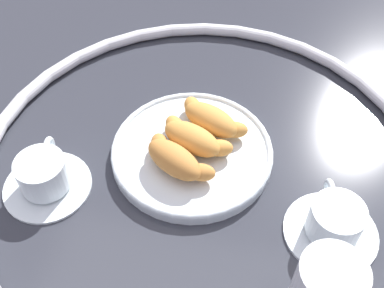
{
  "coord_description": "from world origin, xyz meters",
  "views": [
    {
      "loc": [
        0.09,
        -0.45,
        0.6
      ],
      "look_at": [
        -0.02,
        0.02,
        0.03
      ],
      "focal_mm": 43.66,
      "sensor_mm": 36.0,
      "label": 1
    }
  ],
  "objects_px": {
    "pastry_plate": "(192,151)",
    "croissant_extra": "(210,119)",
    "croissant_large": "(176,159)",
    "coffee_cup_near": "(44,176)",
    "croissant_small": "(193,138)",
    "coffee_cup_far": "(334,223)"
  },
  "relations": [
    {
      "from": "pastry_plate",
      "to": "coffee_cup_far",
      "type": "height_order",
      "value": "coffee_cup_far"
    },
    {
      "from": "croissant_small",
      "to": "coffee_cup_near",
      "type": "xyz_separation_m",
      "value": [
        -0.21,
        -0.11,
        -0.01
      ]
    },
    {
      "from": "croissant_small",
      "to": "coffee_cup_near",
      "type": "distance_m",
      "value": 0.24
    },
    {
      "from": "pastry_plate",
      "to": "croissant_small",
      "type": "relative_size",
      "value": 2.04
    },
    {
      "from": "croissant_large",
      "to": "croissant_extra",
      "type": "distance_m",
      "value": 0.1
    },
    {
      "from": "croissant_large",
      "to": "coffee_cup_far",
      "type": "relative_size",
      "value": 0.9
    },
    {
      "from": "croissant_small",
      "to": "croissant_extra",
      "type": "bearing_deg",
      "value": 69.7
    },
    {
      "from": "croissant_large",
      "to": "croissant_extra",
      "type": "bearing_deg",
      "value": 70.08
    },
    {
      "from": "pastry_plate",
      "to": "croissant_extra",
      "type": "relative_size",
      "value": 2.11
    },
    {
      "from": "coffee_cup_near",
      "to": "coffee_cup_far",
      "type": "distance_m",
      "value": 0.43
    },
    {
      "from": "croissant_extra",
      "to": "coffee_cup_far",
      "type": "distance_m",
      "value": 0.25
    },
    {
      "from": "croissant_large",
      "to": "coffee_cup_far",
      "type": "bearing_deg",
      "value": -11.78
    },
    {
      "from": "croissant_extra",
      "to": "coffee_cup_near",
      "type": "bearing_deg",
      "value": -144.55
    },
    {
      "from": "croissant_extra",
      "to": "coffee_cup_far",
      "type": "bearing_deg",
      "value": -34.85
    },
    {
      "from": "coffee_cup_near",
      "to": "coffee_cup_far",
      "type": "relative_size",
      "value": 1.0
    },
    {
      "from": "coffee_cup_near",
      "to": "pastry_plate",
      "type": "bearing_deg",
      "value": 28.05
    },
    {
      "from": "pastry_plate",
      "to": "croissant_extra",
      "type": "distance_m",
      "value": 0.06
    },
    {
      "from": "croissant_large",
      "to": "croissant_extra",
      "type": "height_order",
      "value": "same"
    },
    {
      "from": "pastry_plate",
      "to": "coffee_cup_near",
      "type": "bearing_deg",
      "value": -151.95
    },
    {
      "from": "pastry_plate",
      "to": "croissant_extra",
      "type": "height_order",
      "value": "croissant_extra"
    },
    {
      "from": "coffee_cup_far",
      "to": "coffee_cup_near",
      "type": "bearing_deg",
      "value": -178.04
    },
    {
      "from": "croissant_large",
      "to": "croissant_small",
      "type": "relative_size",
      "value": 0.95
    }
  ]
}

